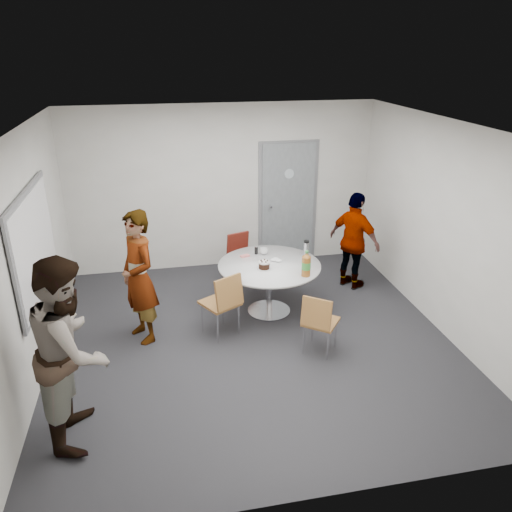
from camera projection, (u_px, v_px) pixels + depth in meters
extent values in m
plane|color=#242428|center=(253.00, 340.00, 6.45)|extent=(5.00, 5.00, 0.00)
plane|color=silver|center=(252.00, 127.00, 5.39)|extent=(5.00, 5.00, 0.00)
plane|color=beige|center=(223.00, 188.00, 8.17)|extent=(5.00, 0.00, 5.00)
plane|color=beige|center=(29.00, 260.00, 5.46)|extent=(0.00, 5.00, 5.00)
plane|color=beige|center=(444.00, 229.00, 6.37)|extent=(0.00, 5.00, 5.00)
plane|color=beige|center=(317.00, 366.00, 3.66)|extent=(5.00, 0.00, 5.00)
cube|color=slate|center=(288.00, 204.00, 8.47)|extent=(0.90, 0.05, 2.05)
cube|color=slate|center=(288.00, 203.00, 8.50)|extent=(1.02, 0.04, 2.12)
cylinder|color=#B2BFC6|center=(289.00, 174.00, 8.24)|extent=(0.16, 0.01, 0.16)
cylinder|color=silver|center=(270.00, 206.00, 8.36)|extent=(0.04, 0.14, 0.04)
cube|color=slate|center=(34.00, 244.00, 5.61)|extent=(0.03, 1.90, 1.25)
cube|color=white|center=(36.00, 244.00, 5.61)|extent=(0.01, 1.78, 1.13)
cylinder|color=silver|center=(269.00, 265.00, 6.86)|extent=(1.41, 1.41, 0.03)
cylinder|color=silver|center=(269.00, 289.00, 7.00)|extent=(0.09, 0.09, 0.69)
cylinder|color=silver|center=(269.00, 310.00, 7.14)|extent=(0.61, 0.61, 0.02)
cylinder|color=silver|center=(264.00, 268.00, 6.71)|extent=(0.20, 0.20, 0.01)
cylinder|color=black|center=(264.00, 266.00, 6.70)|extent=(0.15, 0.15, 0.08)
cylinder|color=white|center=(264.00, 262.00, 6.68)|extent=(0.15, 0.15, 0.02)
cylinder|color=#995A21|center=(306.00, 266.00, 6.46)|extent=(0.12, 0.12, 0.27)
cylinder|color=#3B913A|center=(306.00, 266.00, 6.46)|extent=(0.12, 0.12, 0.10)
cone|color=#995A21|center=(307.00, 255.00, 6.40)|extent=(0.11, 0.11, 0.06)
cylinder|color=#419147|center=(307.00, 252.00, 6.38)|extent=(0.04, 0.04, 0.03)
imported|color=white|center=(264.00, 251.00, 7.17)|extent=(0.15, 0.15, 0.09)
cylinder|color=black|center=(256.00, 250.00, 7.17)|extent=(0.05, 0.05, 0.11)
cylinder|color=silver|center=(306.00, 249.00, 7.11)|extent=(0.07, 0.07, 0.20)
cylinder|color=black|center=(306.00, 242.00, 7.06)|extent=(0.08, 0.08, 0.03)
cube|color=#DD726E|center=(245.00, 256.00, 7.09)|extent=(0.14, 0.10, 0.02)
ellipsoid|color=white|center=(276.00, 260.00, 6.94)|extent=(0.20, 0.20, 0.03)
cube|color=brown|center=(220.00, 303.00, 6.43)|extent=(0.58, 0.58, 0.04)
cube|color=brown|center=(229.00, 292.00, 6.20)|extent=(0.39, 0.28, 0.40)
cylinder|color=silver|center=(223.00, 309.00, 6.74)|extent=(0.02, 0.02, 0.45)
cylinder|color=silver|center=(202.00, 317.00, 6.53)|extent=(0.02, 0.02, 0.45)
cylinder|color=silver|center=(239.00, 319.00, 6.50)|extent=(0.02, 0.02, 0.45)
cylinder|color=silver|center=(218.00, 328.00, 6.29)|extent=(0.02, 0.02, 0.45)
cube|color=brown|center=(321.00, 322.00, 6.07)|extent=(0.54, 0.54, 0.03)
cube|color=brown|center=(316.00, 313.00, 5.84)|extent=(0.34, 0.29, 0.37)
cylinder|color=silver|center=(336.00, 333.00, 6.22)|extent=(0.02, 0.02, 0.41)
cylinder|color=silver|center=(312.00, 327.00, 6.35)|extent=(0.02, 0.02, 0.41)
cylinder|color=silver|center=(328.00, 345.00, 5.96)|extent=(0.02, 0.02, 0.41)
cylinder|color=silver|center=(304.00, 339.00, 6.09)|extent=(0.02, 0.02, 0.41)
cube|color=maroon|center=(243.00, 260.00, 7.81)|extent=(0.49, 0.49, 0.03)
cube|color=maroon|center=(238.00, 243.00, 7.87)|extent=(0.38, 0.19, 0.37)
cylinder|color=silver|center=(239.00, 277.00, 7.69)|extent=(0.02, 0.02, 0.41)
cylinder|color=silver|center=(257.00, 273.00, 7.84)|extent=(0.02, 0.02, 0.41)
cylinder|color=silver|center=(230.00, 270.00, 7.94)|extent=(0.02, 0.02, 0.41)
cylinder|color=silver|center=(247.00, 266.00, 8.09)|extent=(0.02, 0.02, 0.41)
imported|color=#A5C6EA|center=(139.00, 277.00, 6.18)|extent=(0.65, 0.75, 1.72)
imported|color=white|center=(71.00, 350.00, 4.60)|extent=(0.74, 0.93, 1.86)
imported|color=black|center=(354.00, 241.00, 7.59)|extent=(0.79, 0.95, 1.52)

